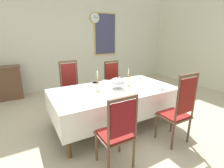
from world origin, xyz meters
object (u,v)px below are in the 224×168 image
(chair_south_a, at_px, (117,132))
(candlestick_west, at_px, (98,83))
(bowl_far_left, at_px, (160,88))
(chair_south_b, at_px, (178,110))
(bowl_near_left, at_px, (96,83))
(spoon_primary, at_px, (90,84))
(soup_tureen, at_px, (118,83))
(mounted_clock, at_px, (95,18))
(chair_north_a, at_px, (71,87))
(bowl_near_right, at_px, (138,77))
(bowl_far_right, at_px, (105,81))
(dining_table, at_px, (114,92))
(candlestick_east, at_px, (128,79))
(spoon_secondary, at_px, (141,77))
(chair_north_b, at_px, (114,82))
(framed_painting, at_px, (105,34))

(chair_south_a, xyz_separation_m, candlestick_west, (0.20, 1.01, 0.36))
(bowl_far_left, bearing_deg, chair_south_b, -106.36)
(chair_south_a, relative_size, bowl_near_left, 5.89)
(spoon_primary, bearing_deg, soup_tureen, -50.21)
(chair_south_a, bearing_deg, mounted_clock, 69.42)
(candlestick_west, xyz_separation_m, spoon_primary, (0.05, 0.49, -0.15))
(soup_tureen, height_order, bowl_far_left, soup_tureen)
(chair_north_a, xyz_separation_m, bowl_near_right, (1.44, -0.59, 0.18))
(bowl_far_right, height_order, spoon_primary, bowl_far_right)
(dining_table, height_order, candlestick_east, candlestick_east)
(mounted_clock, bearing_deg, soup_tureen, -106.25)
(soup_tureen, height_order, mounted_clock, mounted_clock)
(bowl_near_right, xyz_separation_m, spoon_secondary, (0.13, 0.03, -0.02))
(soup_tureen, bearing_deg, chair_north_b, 63.78)
(bowl_near_right, height_order, bowl_far_right, bowl_near_right)
(chair_south_a, height_order, chair_north_b, chair_north_b)
(chair_south_a, distance_m, bowl_far_left, 1.43)
(candlestick_west, relative_size, bowl_near_left, 2.14)
(candlestick_east, relative_size, bowl_far_right, 2.51)
(candlestick_west, distance_m, spoon_secondary, 1.45)
(chair_north_b, relative_size, spoon_secondary, 6.08)
(dining_table, xyz_separation_m, candlestick_east, (0.33, 0.00, 0.22))
(chair_north_b, height_order, candlestick_east, candlestick_east)
(chair_north_b, xyz_separation_m, bowl_near_left, (-0.76, -0.56, 0.21))
(chair_south_b, relative_size, mounted_clock, 3.53)
(chair_north_b, height_order, spoon_secondary, chair_north_b)
(chair_north_a, xyz_separation_m, chair_south_b, (1.12, -2.04, 0.01))
(bowl_far_left, height_order, framed_painting, framed_painting)
(chair_south_b, height_order, bowl_near_right, chair_south_b)
(chair_north_b, height_order, bowl_near_right, chair_north_b)
(chair_south_a, distance_m, framed_painting, 4.51)
(dining_table, relative_size, candlestick_east, 6.51)
(bowl_near_left, distance_m, bowl_far_right, 0.24)
(bowl_near_right, distance_m, spoon_secondary, 0.13)
(candlestick_east, bearing_deg, chair_south_a, -130.54)
(spoon_primary, distance_m, mounted_clock, 3.11)
(dining_table, xyz_separation_m, chair_north_a, (-0.53, 1.02, -0.09))
(bowl_far_left, xyz_separation_m, mounted_clock, (0.18, 3.35, 1.50))
(spoon_primary, height_order, spoon_secondary, same)
(chair_south_b, bearing_deg, framed_painting, 79.30)
(chair_south_a, height_order, chair_south_b, chair_south_b)
(dining_table, height_order, chair_north_a, chair_north_a)
(bowl_far_left, relative_size, spoon_secondary, 0.94)
(spoon_secondary, bearing_deg, chair_south_b, -101.51)
(chair_north_a, height_order, bowl_far_right, chair_north_a)
(candlestick_east, distance_m, bowl_near_left, 0.69)
(chair_south_b, xyz_separation_m, candlestick_east, (-0.26, 1.02, 0.29))
(candlestick_east, relative_size, bowl_near_left, 1.95)
(bowl_far_right, relative_size, framed_painting, 0.10)
(chair_south_a, xyz_separation_m, bowl_near_right, (1.44, 1.45, 0.22))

